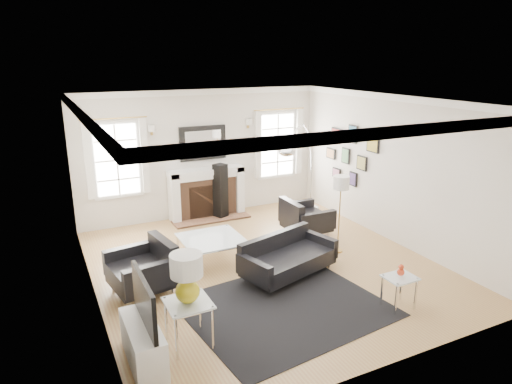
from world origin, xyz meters
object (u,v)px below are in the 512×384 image
fireplace (207,194)px  gourd_lamp (187,275)px  coffee_table (212,240)px  armchair_left (145,269)px  armchair_right (304,219)px  sofa (286,258)px  arc_floor_lamp (300,171)px

fireplace → gourd_lamp: 4.79m
coffee_table → armchair_left: bearing=-158.5°
fireplace → armchair_right: size_ratio=1.85×
armchair_right → fireplace: bearing=125.8°
sofa → armchair_right: 1.80m
fireplace → armchair_left: size_ratio=1.55×
sofa → gourd_lamp: bearing=-150.5°
armchair_left → armchair_right: size_ratio=1.19×
sofa → arc_floor_lamp: arc_floor_lamp is taller
armchair_left → arc_floor_lamp: size_ratio=0.49×
arc_floor_lamp → coffee_table: bearing=-158.2°
fireplace → arc_floor_lamp: size_ratio=0.76×
coffee_table → gourd_lamp: bearing=-117.7°
gourd_lamp → coffee_table: bearing=62.3°
arc_floor_lamp → armchair_right: bearing=-110.8°
armchair_left → coffee_table: bearing=21.5°
coffee_table → gourd_lamp: gourd_lamp is taller
armchair_left → gourd_lamp: 1.71m
armchair_right → gourd_lamp: bearing=-142.0°
armchair_right → arc_floor_lamp: (0.19, 0.51, 0.86)m
fireplace → coffee_table: bearing=-108.3°
fireplace → arc_floor_lamp: arc_floor_lamp is taller
sofa → coffee_table: bearing=134.7°
fireplace → sofa: fireplace is taller
sofa → arc_floor_lamp: (1.38, 1.87, 0.91)m
fireplace → coffee_table: (-0.76, -2.30, -0.12)m
armchair_right → gourd_lamp: gourd_lamp is taller
armchair_right → sofa: bearing=-131.0°
sofa → gourd_lamp: size_ratio=2.82×
fireplace → sofa: (0.17, -3.24, -0.25)m
armchair_left → coffee_table: 1.37m
armchair_right → gourd_lamp: (-3.22, -2.51, 0.61)m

